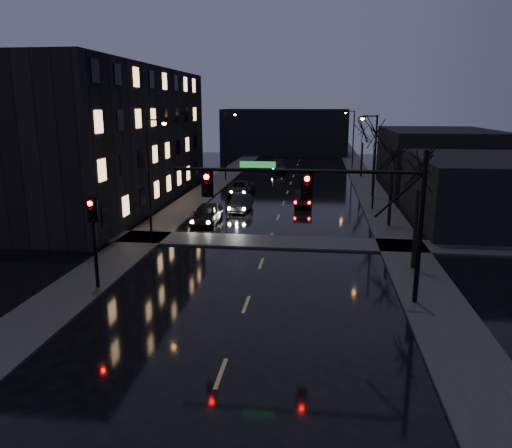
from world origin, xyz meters
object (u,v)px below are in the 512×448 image
(oncoming_car_d, at_px, (279,166))
(lead_car, at_px, (303,198))
(oncoming_car_b, at_px, (241,203))
(oncoming_car_a, at_px, (207,214))
(oncoming_car_c, at_px, (241,188))

(oncoming_car_d, height_order, lead_car, oncoming_car_d)
(oncoming_car_b, bearing_deg, oncoming_car_a, -107.19)
(oncoming_car_b, xyz_separation_m, oncoming_car_d, (1.20, 25.43, 0.08))
(oncoming_car_b, height_order, oncoming_car_d, oncoming_car_d)
(oncoming_car_d, bearing_deg, oncoming_car_a, -99.88)
(oncoming_car_c, height_order, oncoming_car_d, oncoming_car_d)
(oncoming_car_a, distance_m, oncoming_car_d, 30.51)
(oncoming_car_a, xyz_separation_m, oncoming_car_d, (3.04, 30.36, -0.03))
(oncoming_car_b, height_order, oncoming_car_c, oncoming_car_c)
(oncoming_car_a, xyz_separation_m, oncoming_car_b, (1.83, 4.93, -0.10))
(oncoming_car_b, relative_size, oncoming_car_c, 0.83)
(oncoming_car_a, relative_size, oncoming_car_b, 1.11)
(oncoming_car_d, xyz_separation_m, lead_car, (3.98, -22.42, -0.04))
(oncoming_car_d, relative_size, lead_car, 1.20)
(oncoming_car_a, height_order, oncoming_car_c, oncoming_car_a)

